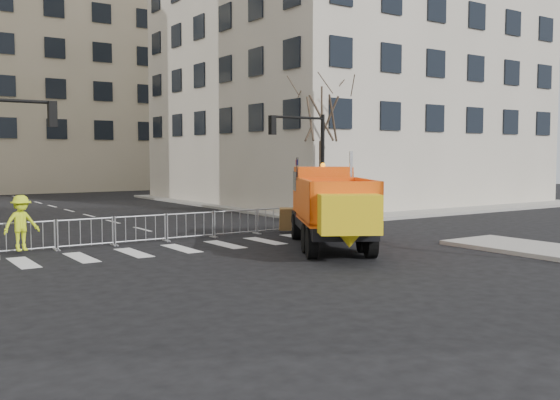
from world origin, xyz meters
TOP-DOWN VIEW (x-y plane):
  - ground at (0.00, 0.00)m, footprint 120.00×120.00m
  - sidewalk_back at (0.00, 8.50)m, footprint 64.00×5.00m
  - traffic_light_right at (8.50, 9.50)m, footprint 0.18×0.18m
  - crowd_barriers at (-0.75, 7.60)m, footprint 12.60×0.60m
  - street_tree at (9.20, 10.50)m, footprint 3.00×3.00m
  - plow_truck at (3.38, 2.47)m, footprint 6.59×9.09m
  - cop_a at (6.36, 6.45)m, footprint 0.70×0.47m
  - cop_b at (5.92, 7.00)m, footprint 1.05×0.94m
  - cop_c at (5.21, 7.00)m, footprint 1.02×0.78m
  - worker at (-6.20, 7.15)m, footprint 1.34×0.96m
  - newspaper_box at (8.03, 9.60)m, footprint 0.46×0.41m

SIDE VIEW (x-z plane):
  - ground at x=0.00m, z-range 0.00..0.00m
  - sidewalk_back at x=0.00m, z-range 0.00..0.15m
  - crowd_barriers at x=-0.75m, z-range 0.00..1.10m
  - newspaper_box at x=8.03m, z-range 0.15..1.25m
  - cop_c at x=5.21m, z-range 0.00..1.61m
  - cop_b at x=5.92m, z-range 0.00..1.77m
  - cop_a at x=6.36m, z-range 0.00..1.88m
  - worker at x=-6.20m, z-range 0.15..2.03m
  - plow_truck at x=3.38m, z-range -0.20..3.33m
  - traffic_light_right at x=8.50m, z-range 0.00..5.40m
  - street_tree at x=9.20m, z-range 0.00..7.50m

